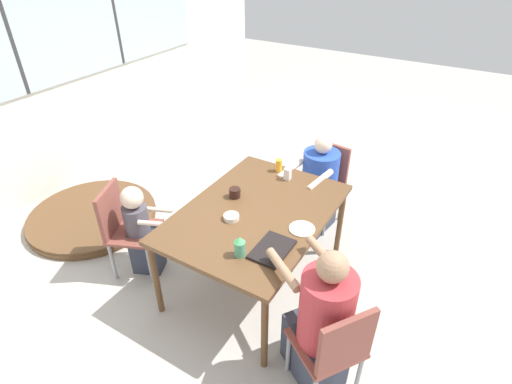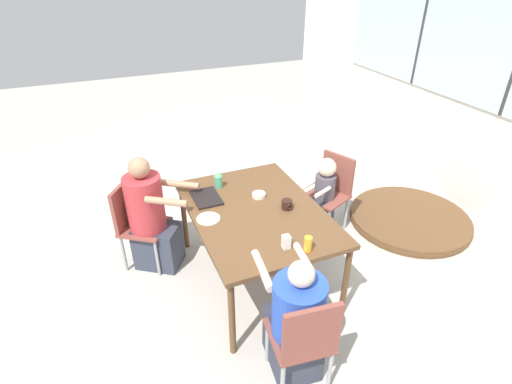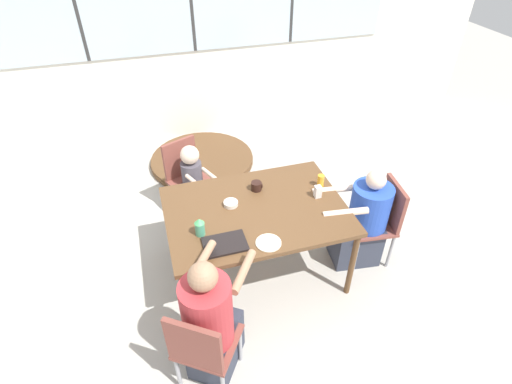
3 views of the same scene
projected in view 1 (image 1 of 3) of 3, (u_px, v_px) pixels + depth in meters
The scene contains 17 objects.
ground_plane at pixel (256, 278), 3.61m from camera, with size 16.00×16.00×0.00m, color #B2ADA3.
wall_back_with_windows at pixel (20, 73), 4.01m from camera, with size 8.40×0.08×2.80m.
dining_table at pixel (256, 216), 3.23m from camera, with size 1.52×1.08×0.76m.
chair_for_woman_green_shirt at pixel (335, 346), 2.44m from camera, with size 0.56×0.56×0.85m.
chair_for_man_blue_shirt at pixel (326, 178), 4.10m from camera, with size 0.45×0.45×0.85m.
chair_for_toddler at pixel (123, 223), 3.46m from camera, with size 0.52×0.52×0.85m.
person_woman_green_shirt at pixel (321, 325), 2.57m from camera, with size 0.63×0.70×1.15m.
person_man_blue_shirt at pixel (317, 190), 4.02m from camera, with size 0.70×0.43×1.02m.
person_toddler at pixel (142, 232), 3.49m from camera, with size 0.34×0.44×0.88m.
food_tray_dark at pixel (272, 249), 2.79m from camera, with size 0.33×0.23×0.02m.
coffee_mug at pixel (235, 193), 3.34m from camera, with size 0.10×0.09×0.08m.
sippy_cup at pixel (240, 246), 2.72m from camera, with size 0.08×0.08×0.16m.
juice_glass at pixel (279, 165), 3.69m from camera, with size 0.06×0.06×0.12m.
milk_carton_small at pixel (288, 174), 3.57m from camera, with size 0.06×0.06×0.11m.
bowl_white_shallow at pixel (231, 217), 3.09m from camera, with size 0.12×0.12×0.04m.
plate_tortillas at pixel (302, 229), 2.99m from camera, with size 0.20×0.20×0.01m.
folded_table_stack at pixel (93, 216), 4.32m from camera, with size 1.34×1.34×0.09m.
Camera 1 is at (-2.22, -1.32, 2.64)m, focal length 28.00 mm.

